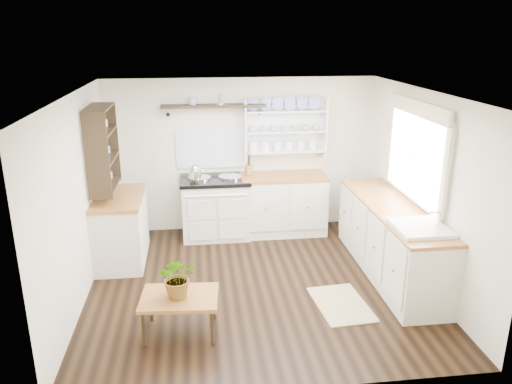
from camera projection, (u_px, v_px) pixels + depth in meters
The scene contains 19 objects.
floor at pixel (257, 284), 6.08m from camera, with size 4.00×3.80×0.01m, color black.
wall_back at pixel (241, 155), 7.52m from camera, with size 4.00×0.02×2.30m, color beige.
wall_right at pixel (423, 188), 5.96m from camera, with size 0.02×3.80×2.30m, color beige.
wall_left at pixel (77, 202), 5.49m from camera, with size 0.02×3.80×2.30m, color beige.
ceiling at pixel (257, 93), 5.37m from camera, with size 4.00×3.80×0.01m, color white.
window at pixel (417, 152), 5.97m from camera, with size 0.08×1.55×1.22m.
aga_cooker at pixel (215, 207), 7.37m from camera, with size 1.00×0.70×0.93m.
back_cabinets at pixel (283, 203), 7.52m from camera, with size 1.27×0.63×0.90m.
right_cabinets at pixel (391, 239), 6.23m from camera, with size 0.62×2.43×0.90m.
belfast_sink at pixel (419, 238), 5.42m from camera, with size 0.55×0.60×0.45m.
left_cabinets at pixel (121, 228), 6.59m from camera, with size 0.62×1.13×0.90m.
plate_rack at pixel (285, 128), 7.43m from camera, with size 1.20×0.22×0.90m.
high_shelf at pixel (214, 106), 7.12m from camera, with size 1.50×0.29×0.16m.
left_shelving at pixel (102, 148), 6.24m from camera, with size 0.28×0.80×1.05m, color black.
kettle at pixel (195, 172), 7.05m from camera, with size 0.17×0.17×0.21m, color silver, non-canonical shape.
utensil_crock at pixel (248, 170), 7.37m from camera, with size 0.12×0.12×0.14m, color brown.
center_table at pixel (180, 300), 5.00m from camera, with size 0.81×0.61×0.42m.
potted_plant at pixel (178, 277), 4.92m from camera, with size 0.39×0.34×0.43m, color #3F7233.
floor_rug at pixel (341, 304), 5.62m from camera, with size 0.55×0.85×0.02m, color #9E915C.
Camera 1 is at (-0.68, -5.39, 2.96)m, focal length 35.00 mm.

